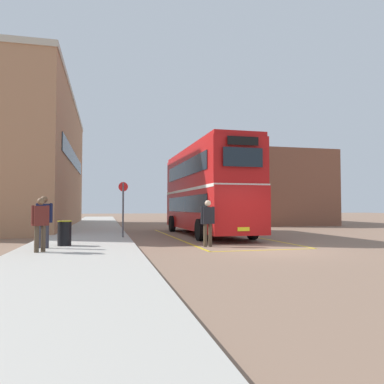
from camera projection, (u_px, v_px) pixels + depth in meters
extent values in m
plane|color=#846651|center=(184.00, 228.00, 27.28)|extent=(135.60, 135.60, 0.00)
cube|color=#B2ADA3|center=(93.00, 227.00, 28.15)|extent=(4.00, 57.60, 0.14)
cube|color=#AD7A56|center=(27.00, 164.00, 28.80)|extent=(6.90, 21.99, 9.73)
cube|color=#19232D|center=(74.00, 159.00, 29.60)|extent=(0.06, 16.71, 1.10)
cube|color=#BCB29E|center=(28.00, 100.00, 29.01)|extent=(7.02, 22.11, 0.36)
cube|color=brown|center=(255.00, 191.00, 38.52)|extent=(7.84, 17.70, 6.35)
cube|color=#232D38|center=(218.00, 188.00, 37.64)|extent=(0.06, 13.45, 1.10)
cylinder|color=black|center=(172.00, 224.00, 23.46)|extent=(0.30, 1.00, 1.00)
cylinder|color=black|center=(211.00, 223.00, 24.08)|extent=(0.30, 1.00, 1.00)
cylinder|color=black|center=(200.00, 230.00, 16.98)|extent=(0.30, 1.00, 1.00)
cylinder|color=black|center=(252.00, 229.00, 17.60)|extent=(0.30, 1.00, 1.00)
cube|color=#B71414|center=(207.00, 210.00, 20.57)|extent=(2.66, 10.82, 2.10)
cube|color=#B71414|center=(206.00, 172.00, 20.65)|extent=(2.66, 10.60, 2.10)
cube|color=#B71414|center=(206.00, 151.00, 20.70)|extent=(2.56, 10.49, 0.20)
cube|color=white|center=(206.00, 191.00, 20.61)|extent=(2.69, 10.71, 0.14)
cube|color=#19232D|center=(184.00, 204.00, 20.27)|extent=(0.18, 8.84, 0.84)
cube|color=#19232D|center=(184.00, 169.00, 20.35)|extent=(0.18, 8.84, 0.84)
cube|color=#19232D|center=(228.00, 204.00, 20.88)|extent=(0.18, 8.84, 0.84)
cube|color=#19232D|center=(228.00, 170.00, 20.96)|extent=(0.18, 8.84, 0.84)
cube|color=#19232D|center=(243.00, 157.00, 15.42)|extent=(1.74, 0.07, 0.80)
cube|color=black|center=(243.00, 141.00, 15.44)|extent=(1.37, 0.06, 0.36)
cube|color=#19232D|center=(185.00, 203.00, 25.83)|extent=(1.99, 0.07, 1.00)
cube|color=yellow|center=(244.00, 229.00, 15.29)|extent=(0.52, 0.04, 0.16)
cylinder|color=black|center=(180.00, 217.00, 42.19)|extent=(0.33, 0.94, 0.92)
cylinder|color=black|center=(200.00, 217.00, 42.91)|extent=(0.33, 0.94, 0.92)
cylinder|color=black|center=(193.00, 218.00, 37.42)|extent=(0.33, 0.94, 0.92)
cylinder|color=black|center=(215.00, 218.00, 38.13)|extent=(0.33, 0.94, 0.92)
cube|color=navy|center=(196.00, 207.00, 40.21)|extent=(2.94, 8.50, 2.60)
cube|color=silver|center=(196.00, 194.00, 40.27)|extent=(2.78, 8.15, 0.12)
cube|color=#19232D|center=(186.00, 203.00, 39.87)|extent=(0.53, 6.66, 0.96)
cube|color=#19232D|center=(207.00, 203.00, 40.58)|extent=(0.53, 6.66, 0.96)
cube|color=#19232D|center=(185.00, 204.00, 44.22)|extent=(1.85, 0.18, 1.10)
cylinder|color=#473828|center=(210.00, 235.00, 14.54)|extent=(0.14, 0.14, 0.88)
cylinder|color=#473828|center=(205.00, 235.00, 14.42)|extent=(0.14, 0.14, 0.88)
cube|color=black|center=(208.00, 215.00, 14.51)|extent=(0.55, 0.37, 0.66)
cylinder|color=black|center=(213.00, 215.00, 14.64)|extent=(0.09, 0.09, 0.63)
cylinder|color=black|center=(202.00, 215.00, 14.38)|extent=(0.09, 0.09, 0.63)
sphere|color=beige|center=(208.00, 203.00, 14.51)|extent=(0.24, 0.24, 0.24)
cylinder|color=#2D2D38|center=(47.00, 235.00, 12.64)|extent=(0.14, 0.14, 0.86)
cylinder|color=#2D2D38|center=(41.00, 235.00, 12.69)|extent=(0.14, 0.14, 0.86)
cube|color=#141938|center=(44.00, 213.00, 12.70)|extent=(0.55, 0.41, 0.65)
cylinder|color=#141938|center=(51.00, 212.00, 12.65)|extent=(0.09, 0.09, 0.61)
cylinder|color=#141938|center=(38.00, 212.00, 12.75)|extent=(0.09, 0.09, 0.61)
sphere|color=brown|center=(44.00, 199.00, 12.70)|extent=(0.23, 0.23, 0.23)
cylinder|color=#473828|center=(43.00, 239.00, 11.61)|extent=(0.14, 0.14, 0.82)
cylinder|color=#473828|center=(37.00, 239.00, 11.45)|extent=(0.14, 0.14, 0.82)
cube|color=#591E19|center=(40.00, 216.00, 11.56)|extent=(0.51, 0.46, 0.61)
cylinder|color=#591E19|center=(48.00, 215.00, 11.74)|extent=(0.09, 0.09, 0.58)
cylinder|color=#591E19|center=(33.00, 215.00, 11.38)|extent=(0.09, 0.09, 0.58)
sphere|color=brown|center=(41.00, 201.00, 11.56)|extent=(0.22, 0.22, 0.22)
cylinder|color=black|center=(65.00, 234.00, 13.49)|extent=(0.48, 0.48, 0.86)
cylinder|color=olive|center=(65.00, 221.00, 13.50)|extent=(0.51, 0.51, 0.04)
cylinder|color=#4C4C51|center=(123.00, 210.00, 17.35)|extent=(0.08, 0.08, 2.53)
cylinder|color=red|center=(123.00, 187.00, 17.40)|extent=(0.44, 0.09, 0.44)
cube|color=gold|center=(174.00, 237.00, 18.97)|extent=(0.33, 12.78, 0.01)
cube|color=gold|center=(249.00, 236.00, 19.95)|extent=(0.33, 12.78, 0.01)
cube|color=gold|center=(265.00, 250.00, 13.27)|extent=(4.21, 0.19, 0.01)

